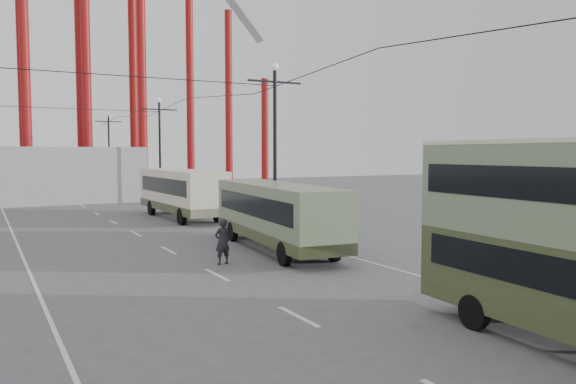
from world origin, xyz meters
TOP-DOWN VIEW (x-y plane):
  - ground at (0.00, 0.00)m, footprint 160.00×160.00m
  - road_markings at (-0.86, 19.70)m, footprint 12.52×120.00m
  - lamp_post_mid at (5.60, 18.00)m, footprint 3.20×0.44m
  - lamp_post_far at (5.60, 40.00)m, footprint 3.20×0.44m
  - lamp_post_distant at (5.60, 62.00)m, footprint 3.20×0.44m
  - fairground_shed at (-6.00, 47.00)m, footprint 22.00×10.00m
  - single_decker_green at (3.45, 13.76)m, footprint 3.59×10.96m
  - single_decker_cream at (3.56, 27.93)m, footprint 2.94×10.73m
  - pedestrian at (-0.05, 11.77)m, footprint 0.74×0.54m

SIDE VIEW (x-z plane):
  - ground at x=0.00m, z-range 0.00..0.00m
  - road_markings at x=-0.86m, z-range 0.00..0.01m
  - pedestrian at x=-0.05m, z-range 0.00..1.85m
  - single_decker_green at x=3.45m, z-range 0.20..3.24m
  - single_decker_cream at x=3.56m, z-range 0.21..3.53m
  - fairground_shed at x=-6.00m, z-range 0.00..5.00m
  - lamp_post_mid at x=5.60m, z-range 0.02..9.34m
  - lamp_post_far at x=5.60m, z-range 0.02..9.34m
  - lamp_post_distant at x=5.60m, z-range 0.02..9.34m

